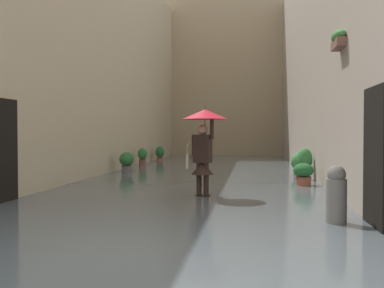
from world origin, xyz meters
The scene contains 13 objects.
ground_plane centered at (0.00, -11.43, 0.00)m, with size 60.00×60.00×0.00m, color slate.
flood_water centered at (0.00, -11.43, 0.05)m, with size 7.67×28.86×0.09m, color #515B60.
building_facade_left centered at (-4.34, -11.42, 4.65)m, with size 2.04×26.86×9.31m.
building_facade_right centered at (4.34, -11.43, 4.59)m, with size 2.04×26.86×9.18m.
building_facade_far centered at (0.00, -23.76, 5.56)m, with size 10.47×1.80×11.11m, color tan.
person_wading centered at (-0.52, -4.99, 1.47)m, with size 1.03×1.03×2.10m.
potted_plant_mid_left centered at (-3.17, -8.90, 0.60)m, with size 0.45×0.45×1.05m.
potted_plant_far_left centered at (-3.15, -10.39, 0.47)m, with size 0.54×0.54×0.83m.
potted_plant_far_right centered at (3.00, -17.06, 0.45)m, with size 0.43×0.43×0.84m.
potted_plant_near_left centered at (-2.96, -7.41, 0.39)m, with size 0.54×0.54×0.69m.
potted_plant_near_right centered at (3.03, -13.59, 0.49)m, with size 0.40×0.40×0.86m.
potted_plant_mid_right centered at (2.90, -10.73, 0.47)m, with size 0.52×0.52×0.81m.
mooring_bollard centered at (-2.89, -2.31, 0.50)m, with size 0.32×0.32×0.99m.
Camera 1 is at (-1.58, 4.88, 1.50)m, focal length 41.74 mm.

